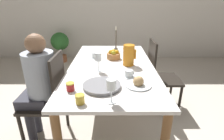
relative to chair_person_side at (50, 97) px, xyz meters
The scene contains 18 objects.
ground_plane 0.88m from the chair_person_side, 23.02° to the left, with size 20.00×20.00×0.00m, color beige.
wall_back 3.16m from the chair_person_side, 77.67° to the left, with size 10.00×0.06×2.60m.
dining_table 0.73m from the chair_person_side, 23.02° to the left, with size 0.95×1.78×0.77m.
chair_person_side is the anchor object (origin of this frame).
chair_opposite 1.44m from the chair_person_side, 24.82° to the left, with size 0.42×0.42×0.98m.
person_seated 0.21m from the chair_person_side, behind, with size 0.39×0.41×1.18m.
red_pitcher 0.97m from the chair_person_side, 18.61° to the left, with size 0.15×0.13×0.24m.
wine_glass_water 0.67m from the chair_person_side, 11.44° to the left, with size 0.07×0.07×0.20m.
wine_glass_juice 0.91m from the chair_person_side, 37.10° to the right, with size 0.07×0.07×0.19m.
teacup_near_person 0.87m from the chair_person_side, ahead, with size 0.13×0.13×0.07m.
teacup_across 0.76m from the chair_person_side, 51.41° to the left, with size 0.13×0.13×0.07m.
serving_tray 0.69m from the chair_person_side, 24.60° to the right, with size 0.33×0.33×0.03m.
bread_plate 0.96m from the chair_person_side, 14.57° to the right, with size 0.23×0.23×0.09m.
jam_jar_amber 0.54m from the chair_person_side, 45.19° to the right, with size 0.07×0.07×0.07m.
jam_jar_red 0.73m from the chair_person_side, 50.03° to the right, with size 0.07×0.07×0.07m.
fruit_bowl 0.91m from the chair_person_side, 37.08° to the left, with size 0.17×0.17×0.12m.
candlestick_tall 1.27m from the chair_person_side, 53.42° to the left, with size 0.06×0.06×0.33m.
potted_plant 2.68m from the chair_person_side, 103.28° to the left, with size 0.43×0.43×0.73m.
Camera 1 is at (0.01, -1.87, 1.48)m, focal length 28.00 mm.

